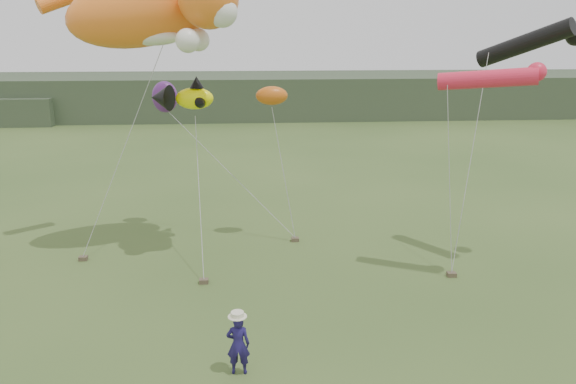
# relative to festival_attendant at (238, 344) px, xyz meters

# --- Properties ---
(ground) EXTENTS (120.00, 120.00, 0.00)m
(ground) POSITION_rel_festival_attendant_xyz_m (0.43, 0.75, -0.80)
(ground) COLOR #385123
(ground) RESTS_ON ground
(headland) EXTENTS (90.00, 13.00, 4.00)m
(headland) POSITION_rel_festival_attendant_xyz_m (-2.68, 45.43, 1.12)
(headland) COLOR #2D3D28
(headland) RESTS_ON ground
(festival_attendant) EXTENTS (0.60, 0.41, 1.60)m
(festival_attendant) POSITION_rel_festival_attendant_xyz_m (0.00, 0.00, 0.00)
(festival_attendant) COLOR #1C154F
(festival_attendant) RESTS_ON ground
(sandbag_anchors) EXTENTS (16.72, 6.58, 0.16)m
(sandbag_anchors) POSITION_rel_festival_attendant_xyz_m (-1.32, 6.00, -0.72)
(sandbag_anchors) COLOR brown
(sandbag_anchors) RESTS_ON ground
(cat_kite) EXTENTS (7.40, 4.30, 3.50)m
(cat_kite) POSITION_rel_festival_attendant_xyz_m (-2.67, 8.60, 8.24)
(cat_kite) COLOR orange
(cat_kite) RESTS_ON ground
(fish_kite) EXTENTS (2.71, 1.79, 1.33)m
(fish_kite) POSITION_rel_festival_attendant_xyz_m (-2.13, 9.47, 5.04)
(fish_kite) COLOR #FDFC02
(fish_kite) RESTS_ON ground
(tube_kites) EXTENTS (5.19, 3.96, 2.32)m
(tube_kites) POSITION_rel_festival_attendant_xyz_m (9.30, 6.00, 6.66)
(tube_kites) COLOR black
(tube_kites) RESTS_ON ground
(misc_kites) EXTENTS (5.49, 2.40, 1.29)m
(misc_kites) POSITION_rel_festival_attendant_xyz_m (-1.27, 10.59, 4.95)
(misc_kites) COLOR #CE5E15
(misc_kites) RESTS_ON ground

